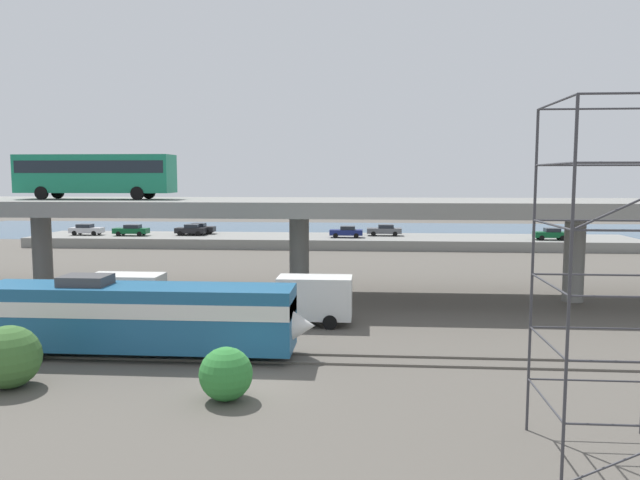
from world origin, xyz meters
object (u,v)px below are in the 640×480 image
train_locomotive (154,315)px  parked_car_1 (131,230)px  transit_bus_on_overpass (95,172)px  parked_car_5 (86,229)px  parked_car_2 (384,230)px  parked_car_4 (551,234)px  parked_car_3 (191,230)px  parked_car_6 (346,232)px  parked_car_0 (200,228)px  scaffolding_tower (615,272)px  service_truck_west (301,299)px  service_truck_east (113,296)px

train_locomotive → parked_car_1: (-20.78, 49.70, -0.14)m
transit_bus_on_overpass → parked_car_5: 39.21m
parked_car_2 → parked_car_4: 21.05m
train_locomotive → parked_car_5: 57.06m
parked_car_3 → parked_car_6: same height
parked_car_0 → parked_car_5: size_ratio=0.92×
scaffolding_tower → parked_car_5: size_ratio=2.64×
scaffolding_tower → parked_car_4: bearing=75.5°
transit_bus_on_overpass → parked_car_0: (-2.31, 37.27, -7.50)m
parked_car_0 → parked_car_2: size_ratio=0.87×
service_truck_west → parked_car_4: (27.11, 41.07, 0.41)m
scaffolding_tower → parked_car_5: scaffolding_tower is taller
parked_car_6 → parked_car_4: bearing=177.6°
service_truck_east → parked_car_0: size_ratio=1.68×
parked_car_2 → parked_car_3: size_ratio=1.15×
parked_car_5 → service_truck_west: bearing=-51.5°
scaffolding_tower → parked_car_2: (-5.56, 62.40, -4.15)m
scaffolding_tower → service_truck_east: bearing=144.1°
transit_bus_on_overpass → parked_car_6: transit_bus_on_overpass is taller
service_truck_east → parked_car_3: bearing=-80.0°
train_locomotive → scaffolding_tower: scaffolding_tower is taller
train_locomotive → service_truck_east: bearing=125.7°
train_locomotive → parked_car_6: train_locomotive is taller
scaffolding_tower → parked_car_5: 75.86m
parked_car_3 → parked_car_2: bearing=-176.7°
parked_car_6 → service_truck_west: bearing=88.1°
train_locomotive → scaffolding_tower: (18.77, -10.04, 4.01)m
parked_car_6 → service_truck_east: bearing=72.3°
service_truck_west → parked_car_6: size_ratio=1.59×
train_locomotive → parked_car_4: train_locomotive is taller
parked_car_2 → parked_car_6: (-5.02, -2.88, -0.00)m
parked_car_2 → parked_car_1: bearing=4.5°
service_truck_west → scaffolding_tower: 21.61m
transit_bus_on_overpass → service_truck_west: 20.35m
service_truck_east → parked_car_0: service_truck_east is taller
service_truck_west → parked_car_4: 49.22m
parked_car_0 → parked_car_4: size_ratio=0.99×
parked_car_6 → train_locomotive: bearing=80.6°
service_truck_east → parked_car_1: (-15.49, 42.35, 0.41)m
parked_car_0 → parked_car_3: size_ratio=1.00×
parked_car_2 → parked_car_6: size_ratio=1.08×
parked_car_3 → train_locomotive: bearing=104.3°
service_truck_west → parked_car_0: (-19.08, 45.65, 0.41)m
service_truck_west → parked_car_5: service_truck_west is taller
service_truck_west → parked_car_5: 54.67m
parked_car_0 → service_truck_east: bearing=-81.3°
parked_car_2 → parked_car_5: bearing=3.2°
service_truck_west → parked_car_6: 42.16m
train_locomotive → parked_car_0: (-12.30, 53.00, -0.15)m
scaffolding_tower → parked_car_0: size_ratio=2.87×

